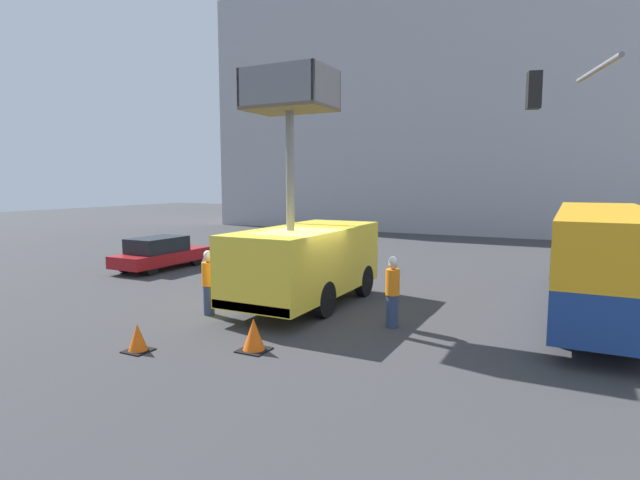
{
  "coord_description": "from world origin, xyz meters",
  "views": [
    {
      "loc": [
        6.88,
        -12.61,
        3.89
      ],
      "look_at": [
        -0.51,
        1.94,
        2.0
      ],
      "focal_mm": 28.0,
      "sensor_mm": 36.0,
      "label": 1
    }
  ],
  "objects_px": {
    "road_worker_directing": "(393,291)",
    "parked_car_curbside": "(160,253)",
    "city_bus": "(603,253)",
    "road_worker_near_truck": "(208,282)",
    "traffic_light_pole": "(614,154)",
    "traffic_cone_mid_road": "(254,335)",
    "utility_truck": "(305,256)",
    "traffic_cone_near_truck": "(138,338)"
  },
  "relations": [
    {
      "from": "city_bus",
      "to": "traffic_cone_mid_road",
      "type": "relative_size",
      "value": 14.14
    },
    {
      "from": "traffic_cone_mid_road",
      "to": "parked_car_curbside",
      "type": "bearing_deg",
      "value": 144.19
    },
    {
      "from": "utility_truck",
      "to": "road_worker_directing",
      "type": "distance_m",
      "value": 3.38
    },
    {
      "from": "city_bus",
      "to": "traffic_cone_mid_road",
      "type": "xyz_separation_m",
      "value": [
        -7.3,
        -7.29,
        -1.48
      ]
    },
    {
      "from": "utility_truck",
      "to": "traffic_cone_near_truck",
      "type": "bearing_deg",
      "value": -104.62
    },
    {
      "from": "traffic_cone_mid_road",
      "to": "parked_car_curbside",
      "type": "xyz_separation_m",
      "value": [
        -9.99,
        7.21,
        0.37
      ]
    },
    {
      "from": "utility_truck",
      "to": "road_worker_near_truck",
      "type": "height_order",
      "value": "utility_truck"
    },
    {
      "from": "city_bus",
      "to": "traffic_light_pole",
      "type": "height_order",
      "value": "traffic_light_pole"
    },
    {
      "from": "utility_truck",
      "to": "city_bus",
      "type": "distance_m",
      "value": 8.78
    },
    {
      "from": "traffic_light_pole",
      "to": "road_worker_directing",
      "type": "bearing_deg",
      "value": -162.28
    },
    {
      "from": "road_worker_directing",
      "to": "city_bus",
      "type": "bearing_deg",
      "value": 169.79
    },
    {
      "from": "utility_truck",
      "to": "road_worker_directing",
      "type": "height_order",
      "value": "utility_truck"
    },
    {
      "from": "city_bus",
      "to": "parked_car_curbside",
      "type": "xyz_separation_m",
      "value": [
        -17.29,
        -0.08,
        -1.1
      ]
    },
    {
      "from": "road_worker_directing",
      "to": "road_worker_near_truck",
      "type": "bearing_deg",
      "value": -35.22
    },
    {
      "from": "city_bus",
      "to": "road_worker_directing",
      "type": "height_order",
      "value": "city_bus"
    },
    {
      "from": "traffic_cone_near_truck",
      "to": "road_worker_directing",
      "type": "bearing_deg",
      "value": 44.55
    },
    {
      "from": "road_worker_near_truck",
      "to": "traffic_cone_mid_road",
      "type": "distance_m",
      "value": 3.67
    },
    {
      "from": "traffic_light_pole",
      "to": "road_worker_near_truck",
      "type": "relative_size",
      "value": 3.6
    },
    {
      "from": "utility_truck",
      "to": "road_worker_near_truck",
      "type": "xyz_separation_m",
      "value": [
        -2.05,
        -2.19,
        -0.65
      ]
    },
    {
      "from": "road_worker_directing",
      "to": "traffic_cone_mid_road",
      "type": "xyz_separation_m",
      "value": [
        -2.24,
        -3.29,
        -0.62
      ]
    },
    {
      "from": "city_bus",
      "to": "traffic_light_pole",
      "type": "distance_m",
      "value": 3.64
    },
    {
      "from": "traffic_light_pole",
      "to": "parked_car_curbside",
      "type": "height_order",
      "value": "traffic_light_pole"
    },
    {
      "from": "road_worker_directing",
      "to": "parked_car_curbside",
      "type": "xyz_separation_m",
      "value": [
        -12.24,
        3.92,
        -0.24
      ]
    },
    {
      "from": "city_bus",
      "to": "parked_car_curbside",
      "type": "relative_size",
      "value": 2.37
    },
    {
      "from": "utility_truck",
      "to": "traffic_light_pole",
      "type": "xyz_separation_m",
      "value": [
        8.2,
        0.66,
        2.96
      ]
    },
    {
      "from": "traffic_light_pole",
      "to": "road_worker_near_truck",
      "type": "xyz_separation_m",
      "value": [
        -10.26,
        -2.85,
        -3.61
      ]
    },
    {
      "from": "traffic_cone_near_truck",
      "to": "traffic_cone_mid_road",
      "type": "xyz_separation_m",
      "value": [
        2.37,
        1.25,
        0.06
      ]
    },
    {
      "from": "utility_truck",
      "to": "traffic_cone_near_truck",
      "type": "height_order",
      "value": "utility_truck"
    },
    {
      "from": "city_bus",
      "to": "road_worker_near_truck",
      "type": "height_order",
      "value": "city_bus"
    },
    {
      "from": "city_bus",
      "to": "road_worker_directing",
      "type": "distance_m",
      "value": 6.5
    },
    {
      "from": "traffic_light_pole",
      "to": "traffic_cone_mid_road",
      "type": "bearing_deg",
      "value": -146.05
    },
    {
      "from": "traffic_cone_near_truck",
      "to": "parked_car_curbside",
      "type": "bearing_deg",
      "value": 132.03
    },
    {
      "from": "traffic_light_pole",
      "to": "traffic_cone_mid_road",
      "type": "relative_size",
      "value": 9.0
    },
    {
      "from": "traffic_cone_mid_road",
      "to": "traffic_light_pole",
      "type": "bearing_deg",
      "value": 33.95
    },
    {
      "from": "road_worker_directing",
      "to": "traffic_cone_near_truck",
      "type": "bearing_deg",
      "value": -4.02
    },
    {
      "from": "traffic_light_pole",
      "to": "road_worker_near_truck",
      "type": "height_order",
      "value": "traffic_light_pole"
    },
    {
      "from": "city_bus",
      "to": "road_worker_directing",
      "type": "bearing_deg",
      "value": 113.59
    },
    {
      "from": "traffic_cone_near_truck",
      "to": "traffic_cone_mid_road",
      "type": "bearing_deg",
      "value": 27.88
    },
    {
      "from": "traffic_light_pole",
      "to": "traffic_cone_mid_road",
      "type": "height_order",
      "value": "traffic_light_pole"
    },
    {
      "from": "traffic_cone_mid_road",
      "to": "parked_car_curbside",
      "type": "relative_size",
      "value": 0.17
    },
    {
      "from": "parked_car_curbside",
      "to": "utility_truck",
      "type": "bearing_deg",
      "value": -18.19
    },
    {
      "from": "road_worker_near_truck",
      "to": "traffic_cone_near_truck",
      "type": "xyz_separation_m",
      "value": [
        0.62,
        -3.3,
        -0.66
      ]
    }
  ]
}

